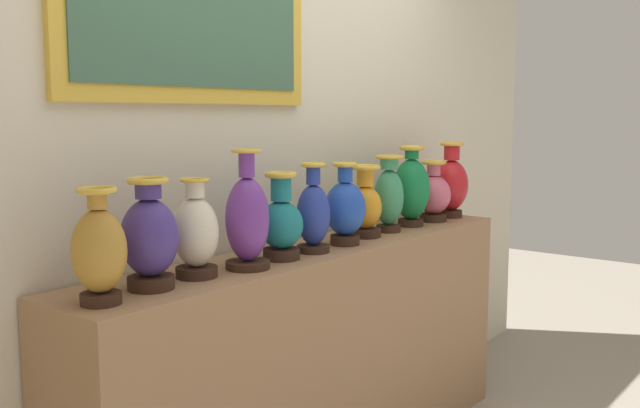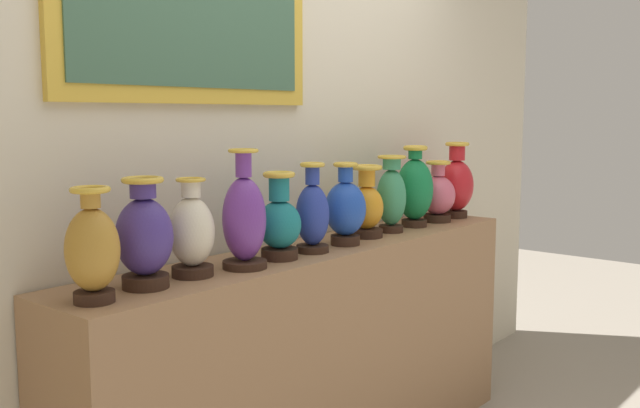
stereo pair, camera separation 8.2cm
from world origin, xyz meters
TOP-DOWN VIEW (x-y plane):
  - display_shelf at (0.00, 0.00)m, footprint 2.43×0.40m
  - back_wall at (-0.01, 0.26)m, footprint 4.89×0.14m
  - vase_ochre at (-1.10, -0.06)m, footprint 0.16×0.16m
  - vase_indigo at (-0.90, -0.03)m, footprint 0.18×0.18m
  - vase_ivory at (-0.69, -0.02)m, footprint 0.15×0.15m
  - vase_violet at (-0.49, -0.06)m, footprint 0.16×0.16m
  - vase_teal at (-0.29, -0.04)m, footprint 0.17×0.17m
  - vase_cobalt at (-0.11, -0.05)m, footprint 0.13×0.13m
  - vase_sapphire at (0.10, -0.05)m, footprint 0.17×0.17m
  - vase_amber at (0.31, -0.01)m, footprint 0.15×0.15m
  - vase_jade at (0.50, -0.02)m, footprint 0.14×0.14m
  - vase_emerald at (0.70, -0.01)m, footprint 0.18×0.18m
  - vase_rose at (0.91, -0.02)m, footprint 0.18×0.18m
  - vase_crimson at (1.11, -0.02)m, footprint 0.18×0.18m

SIDE VIEW (x-z plane):
  - display_shelf at x=0.00m, z-range 0.00..1.00m
  - vase_rose at x=0.91m, z-range 0.98..1.29m
  - vase_teal at x=-0.29m, z-range 0.97..1.31m
  - vase_amber at x=0.31m, z-range 0.98..1.30m
  - vase_ivory at x=-0.69m, z-range 0.98..1.32m
  - vase_cobalt at x=-0.11m, z-range 0.97..1.33m
  - vase_sapphire at x=0.10m, z-range 0.98..1.33m
  - vase_ochre at x=-1.10m, z-range 0.99..1.33m
  - vase_indigo at x=-0.90m, z-range 0.99..1.34m
  - vase_jade at x=0.50m, z-range 0.99..1.35m
  - vase_violet at x=-0.49m, z-range 0.96..1.39m
  - vase_crimson at x=1.11m, z-range 0.98..1.38m
  - vase_emerald at x=0.70m, z-range 0.99..1.38m
  - back_wall at x=-0.01m, z-range 0.01..2.84m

